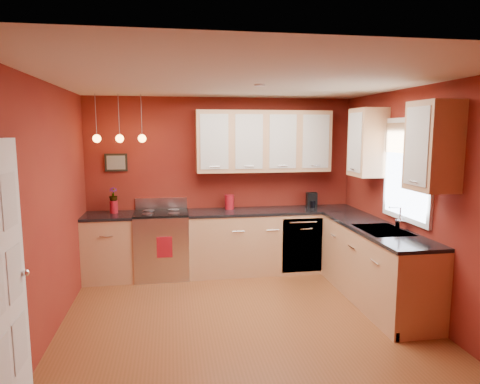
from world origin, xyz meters
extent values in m
plane|color=brown|center=(0.00, 0.00, 0.00)|extent=(4.20, 4.20, 0.00)
cube|color=beige|center=(0.00, 0.00, 2.60)|extent=(4.00, 4.20, 0.02)
cube|color=maroon|center=(0.00, 2.10, 1.30)|extent=(4.00, 0.02, 2.60)
cube|color=maroon|center=(0.00, -2.10, 1.30)|extent=(4.00, 0.02, 2.60)
cube|color=maroon|center=(-2.00, 0.00, 1.30)|extent=(0.02, 4.20, 2.60)
cube|color=maroon|center=(2.00, 0.00, 1.30)|extent=(0.02, 4.20, 2.60)
cube|color=tan|center=(-1.65, 1.80, 0.45)|extent=(0.70, 0.60, 0.90)
cube|color=tan|center=(0.73, 1.80, 0.45)|extent=(2.54, 0.60, 0.90)
cube|color=tan|center=(1.70, 0.45, 0.45)|extent=(0.60, 2.10, 0.90)
cube|color=black|center=(-1.65, 1.80, 0.92)|extent=(0.70, 0.62, 0.04)
cube|color=black|center=(0.73, 1.80, 0.92)|extent=(2.54, 0.62, 0.04)
cube|color=black|center=(1.70, 0.45, 0.92)|extent=(0.62, 2.10, 0.04)
cube|color=silver|center=(-0.92, 1.80, 0.46)|extent=(0.76, 0.64, 0.92)
cube|color=black|center=(-0.92, 1.50, 0.48)|extent=(0.55, 0.02, 0.32)
cylinder|color=silver|center=(-0.92, 1.49, 0.72)|extent=(0.60, 0.02, 0.02)
cube|color=black|center=(-0.92, 1.80, 0.94)|extent=(0.76, 0.60, 0.03)
cylinder|color=gray|center=(-1.10, 1.66, 0.95)|extent=(0.16, 0.16, 0.01)
cylinder|color=gray|center=(-0.74, 1.66, 0.95)|extent=(0.16, 0.16, 0.01)
cylinder|color=gray|center=(-1.10, 1.94, 0.95)|extent=(0.16, 0.16, 0.01)
cylinder|color=gray|center=(-0.74, 1.94, 0.95)|extent=(0.16, 0.16, 0.01)
cube|color=silver|center=(-0.92, 2.10, 1.03)|extent=(0.76, 0.04, 0.16)
cube|color=silver|center=(1.10, 1.51, 0.45)|extent=(0.60, 0.02, 0.80)
cube|color=gray|center=(1.70, 0.30, 0.92)|extent=(0.50, 0.70, 0.05)
cube|color=black|center=(1.70, 0.47, 0.91)|extent=(0.42, 0.30, 0.02)
cube|color=black|center=(1.70, 0.13, 0.91)|extent=(0.42, 0.30, 0.02)
cylinder|color=white|center=(1.92, 0.30, 1.08)|extent=(0.02, 0.02, 0.28)
cylinder|color=white|center=(1.85, 0.30, 1.21)|extent=(0.16, 0.02, 0.02)
cube|color=white|center=(1.98, 0.30, 1.65)|extent=(0.04, 1.02, 1.22)
cube|color=white|center=(1.97, 0.30, 1.65)|extent=(0.01, 0.90, 1.10)
cube|color=#8B6345|center=(1.95, 0.30, 2.02)|extent=(0.02, 0.96, 0.36)
cube|color=white|center=(-1.97, -1.20, 1.02)|extent=(0.06, 0.82, 2.05)
cube|color=silver|center=(-1.94, -1.02, 1.60)|extent=(0.00, 0.28, 0.40)
cube|color=silver|center=(-1.94, -1.02, 1.05)|extent=(0.00, 0.28, 0.40)
cube|color=silver|center=(-1.94, -1.38, 0.50)|extent=(0.00, 0.28, 0.40)
cube|color=silver|center=(-1.94, -1.02, 0.50)|extent=(0.00, 0.28, 0.40)
sphere|color=white|center=(-1.91, -0.87, 1.00)|extent=(0.06, 0.06, 0.06)
cube|color=tan|center=(0.60, 1.93, 1.95)|extent=(2.00, 0.35, 0.90)
cube|color=tan|center=(1.82, 0.32, 1.95)|extent=(0.35, 1.95, 0.90)
cube|color=black|center=(-1.55, 2.08, 1.65)|extent=(0.32, 0.03, 0.26)
cylinder|color=gray|center=(-1.75, 1.75, 2.30)|extent=(0.01, 0.01, 0.60)
sphere|color=#FFA53F|center=(-1.75, 1.75, 2.00)|extent=(0.11, 0.11, 0.11)
cylinder|color=gray|center=(-1.45, 1.75, 2.30)|extent=(0.01, 0.01, 0.60)
sphere|color=#FFA53F|center=(-1.45, 1.75, 2.00)|extent=(0.11, 0.11, 0.11)
cylinder|color=gray|center=(-1.15, 1.75, 2.30)|extent=(0.01, 0.01, 0.60)
sphere|color=#FFA53F|center=(-1.15, 1.75, 2.00)|extent=(0.11, 0.11, 0.11)
cylinder|color=maroon|center=(0.09, 1.94, 1.04)|extent=(0.13, 0.13, 0.20)
cylinder|color=maroon|center=(0.09, 1.94, 1.15)|extent=(0.14, 0.14, 0.02)
cylinder|color=maroon|center=(-1.59, 1.89, 1.03)|extent=(0.11, 0.11, 0.18)
imported|color=maroon|center=(-1.59, 1.89, 1.20)|extent=(0.15, 0.15, 0.21)
cube|color=black|center=(1.36, 1.91, 1.05)|extent=(0.17, 0.15, 0.23)
cylinder|color=black|center=(1.36, 1.86, 0.99)|extent=(0.10, 0.10, 0.10)
imported|color=white|center=(1.89, 0.25, 1.03)|extent=(0.09, 0.09, 0.19)
cube|color=maroon|center=(-0.88, 1.47, 0.52)|extent=(0.21, 0.01, 0.29)
camera|label=1|loc=(-0.76, -4.32, 2.10)|focal=32.00mm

